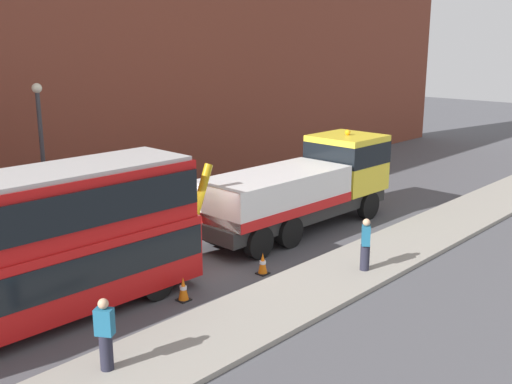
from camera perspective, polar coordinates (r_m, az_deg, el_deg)
ground_plane at (r=20.59m, az=-5.99°, el=-6.86°), size 120.00×120.00×0.00m
near_kerb at (r=17.84m, az=3.08°, el=-9.97°), size 60.00×2.80×0.15m
building_facade at (r=25.94m, az=-18.87°, el=15.03°), size 60.00×1.50×16.00m
recovery_tow_truck at (r=24.03m, az=4.62°, el=0.66°), size 10.17×2.84×3.67m
double_decker_bus at (r=16.53m, az=-22.71°, el=-5.08°), size 11.09×2.80×4.06m
pedestrian_onlooker at (r=14.27m, az=-13.93°, el=-12.87°), size 0.43×0.48×1.71m
pedestrian_bystander at (r=19.74m, az=10.20°, el=-4.91°), size 0.48×0.45×1.71m
traffic_cone_near_bus at (r=17.90m, az=-6.81°, el=-9.04°), size 0.36×0.36×0.72m
traffic_cone_midway at (r=19.67m, az=0.63°, el=-6.75°), size 0.36×0.36×0.72m
street_lamp at (r=23.45m, az=-19.38°, el=3.83°), size 0.36×0.36×5.83m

